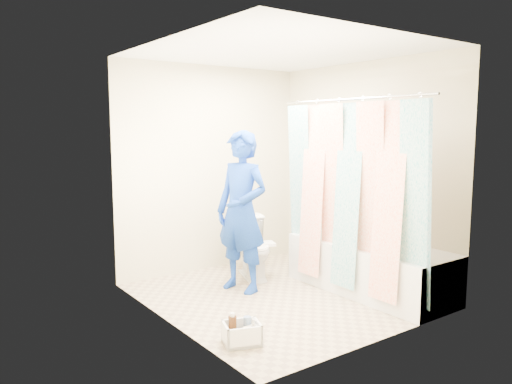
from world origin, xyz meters
TOP-DOWN VIEW (x-y plane):
  - floor at (0.00, 0.00)m, footprint 2.60×2.60m
  - ceiling at (0.00, 0.00)m, footprint 2.40×2.60m
  - wall_back at (0.00, 1.30)m, footprint 2.40×0.02m
  - wall_front at (0.00, -1.30)m, footprint 2.40×0.02m
  - wall_left at (-1.20, 0.00)m, footprint 0.02×2.60m
  - wall_right at (1.20, 0.00)m, footprint 0.02×2.60m
  - bathtub at (0.85, -0.43)m, footprint 0.70×1.75m
  - curtain_rod at (0.52, -0.43)m, footprint 0.02×1.90m
  - shower_curtain at (0.52, -0.43)m, footprint 0.06×1.75m
  - toilet at (0.18, 0.69)m, footprint 0.59×0.76m
  - tank_lid at (0.14, 0.59)m, footprint 0.45×0.32m
  - tank_internals at (0.21, 0.88)m, footprint 0.16×0.08m
  - plumber at (-0.19, 0.39)m, footprint 0.56×0.69m
  - cleaning_caddy at (-0.92, -0.71)m, footprint 0.34×0.31m

SIDE VIEW (x-z plane):
  - floor at x=0.00m, z-range 0.00..0.00m
  - cleaning_caddy at x=-0.92m, z-range -0.03..0.19m
  - bathtub at x=0.85m, z-range 0.02..0.52m
  - toilet at x=0.18m, z-range 0.00..0.68m
  - tank_lid at x=0.14m, z-range 0.38..0.41m
  - tank_internals at x=0.21m, z-range 0.56..0.78m
  - plumber at x=-0.19m, z-range 0.00..1.66m
  - shower_curtain at x=0.52m, z-range 0.12..1.92m
  - wall_back at x=0.00m, z-range 0.00..2.40m
  - wall_front at x=0.00m, z-range 0.00..2.40m
  - wall_left at x=-1.20m, z-range 0.00..2.40m
  - wall_right at x=1.20m, z-range 0.00..2.40m
  - curtain_rod at x=0.52m, z-range 1.94..1.96m
  - ceiling at x=0.00m, z-range 2.39..2.41m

